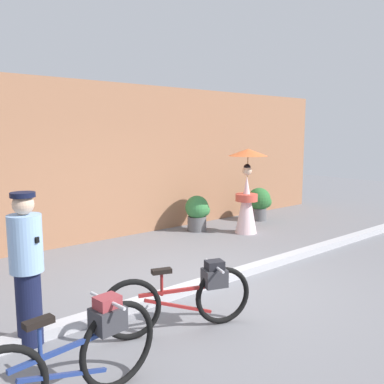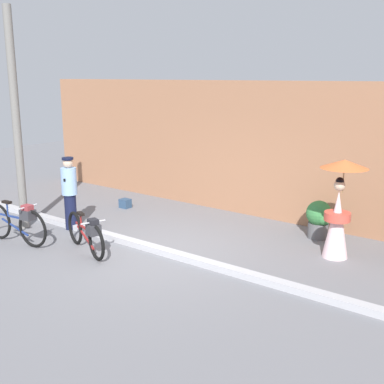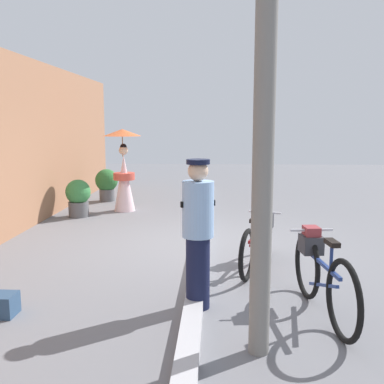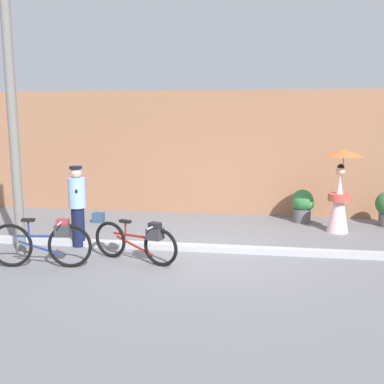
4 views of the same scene
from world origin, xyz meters
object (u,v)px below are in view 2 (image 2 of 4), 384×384
potted_plant_by_door (319,218)px  backpack_on_pavement (125,203)px  bicycle_near_officer (17,222)px  person_with_parasol (339,207)px  bicycle_far_side (87,233)px  utility_pole (16,121)px  person_officer (70,191)px

potted_plant_by_door → backpack_on_pavement: 5.06m
bicycle_near_officer → person_with_parasol: size_ratio=0.96×
bicycle_far_side → backpack_on_pavement: (-1.79, 2.81, -0.28)m
bicycle_far_side → utility_pole: (-2.41, 0.22, 1.99)m
backpack_on_pavement → utility_pole: bearing=-103.4°
bicycle_near_officer → potted_plant_by_door: (4.76, 4.07, -0.01)m
bicycle_far_side → utility_pole: 3.13m
bicycle_near_officer → bicycle_far_side: (1.56, 0.50, -0.05)m
person_officer → person_with_parasol: person_with_parasol is taller
person_officer → utility_pole: bearing=-148.3°
bicycle_near_officer → backpack_on_pavement: size_ratio=6.83×
bicycle_near_officer → person_with_parasol: 6.38m
utility_pole → person_officer: bearing=31.7°
bicycle_far_side → utility_pole: bearing=174.7°
bicycle_near_officer → backpack_on_pavement: bearing=94.1°
person_officer → backpack_on_pavement: size_ratio=6.15×
person_with_parasol → potted_plant_by_door: person_with_parasol is taller
bicycle_near_officer → bicycle_far_side: size_ratio=1.06×
bicycle_near_officer → potted_plant_by_door: bicycle_near_officer is taller
bicycle_far_side → utility_pole: size_ratio=0.35×
bicycle_far_side → backpack_on_pavement: bicycle_far_side is taller
backpack_on_pavement → person_with_parasol: bearing=-0.8°
person_officer → backpack_on_pavement: (-0.32, 2.01, -0.74)m
bicycle_near_officer → bicycle_far_side: 1.63m
person_with_parasol → utility_pole: bearing=-158.4°
person_with_parasol → utility_pole: 6.95m
potted_plant_by_door → person_officer: bearing=-149.3°
potted_plant_by_door → utility_pole: (-5.61, -3.35, 1.96)m
backpack_on_pavement → bicycle_far_side: bearing=-57.5°
person_officer → person_with_parasol: bearing=19.7°
person_officer → potted_plant_by_door: size_ratio=2.01×
person_officer → backpack_on_pavement: 2.17m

